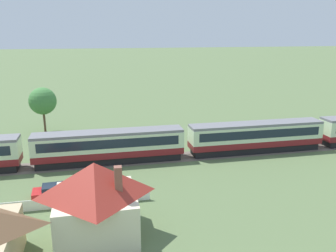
{
  "coord_description": "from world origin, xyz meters",
  "views": [
    {
      "loc": [
        -27.41,
        -42.28,
        15.58
      ],
      "look_at": [
        -17.82,
        1.82,
        3.48
      ],
      "focal_mm": 38.0,
      "sensor_mm": 36.0,
      "label": 1
    }
  ],
  "objects": [
    {
      "name": "passenger_train",
      "position": [
        -25.39,
        -0.77,
        2.2
      ],
      "size": [
        94.95,
        2.9,
        3.96
      ],
      "color": "maroon",
      "rests_on": "ground_plane"
    },
    {
      "name": "yard_tree_0",
      "position": [
        -34.98,
        15.33,
        4.96
      ],
      "size": [
        4.26,
        4.26,
        7.11
      ],
      "color": "brown",
      "rests_on": "ground_plane"
    },
    {
      "name": "cottage_red_roof",
      "position": [
        -27.55,
        -16.78,
        3.15
      ],
      "size": [
        6.58,
        6.43,
        6.07
      ],
      "color": "beige",
      "rests_on": "ground_plane"
    },
    {
      "name": "railway_track",
      "position": [
        -23.62,
        -0.77,
        0.01
      ],
      "size": [
        169.86,
        3.6,
        0.04
      ],
      "color": "#665B51",
      "rests_on": "ground_plane"
    },
    {
      "name": "ground_plane",
      "position": [
        0.0,
        0.0,
        0.0
      ],
      "size": [
        600.0,
        600.0,
        0.0
      ],
      "primitive_type": "plane",
      "color": "#566B42"
    },
    {
      "name": "parked_car_red",
      "position": [
        -31.41,
        -8.98,
        0.57
      ],
      "size": [
        4.36,
        2.08,
        1.19
      ],
      "rotation": [
        0.0,
        0.0,
        0.05
      ],
      "color": "red",
      "rests_on": "ground_plane"
    }
  ]
}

